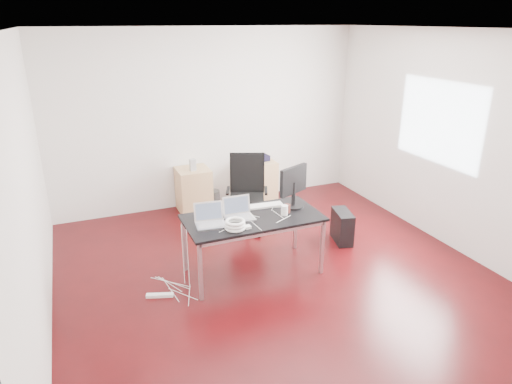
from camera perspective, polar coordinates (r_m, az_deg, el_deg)
name	(u,v)px	position (r m, az deg, el deg)	size (l,w,h in m)	color
room_shell	(278,161)	(5.11, 2.74, 3.85)	(5.00, 5.00, 5.00)	#310507
desk	(253,221)	(5.36, -0.40, -3.62)	(1.60, 0.80, 0.73)	black
office_chair	(247,189)	(6.54, -1.13, 0.33)	(0.63, 0.64, 1.08)	black
filing_cabinet_left	(194,190)	(7.31, -7.78, 0.25)	(0.50, 0.50, 0.70)	tan
filing_cabinet_right	(259,181)	(7.65, 0.36, 1.38)	(0.50, 0.50, 0.70)	tan
pc_tower	(342,226)	(6.40, 10.72, -4.25)	(0.20, 0.45, 0.44)	black
wastebasket	(213,199)	(7.48, -5.44, -0.88)	(0.24, 0.24, 0.28)	black
power_strip	(160,295)	(5.30, -11.93, -12.52)	(0.30, 0.06, 0.04)	white
laptop_left	(210,220)	(5.15, -5.75, -3.44)	(0.36, 0.29, 0.23)	silver
laptop_right	(239,213)	(5.30, -2.17, -2.62)	(0.34, 0.27, 0.23)	silver
monitor	(293,185)	(5.54, 4.69, 0.94)	(0.43, 0.26, 0.51)	black
keyboard	(265,206)	(5.62, 1.16, -1.70)	(0.44, 0.14, 0.02)	white
cup_white	(284,210)	(5.37, 3.58, -2.29)	(0.08, 0.08, 0.12)	white
cup_brown	(287,208)	(5.44, 3.91, -2.06)	(0.08, 0.08, 0.10)	#57251D
cable_coil	(235,225)	(5.01, -2.63, -4.10)	(0.24, 0.24, 0.11)	white
power_adapter	(247,227)	(5.05, -1.07, -4.38)	(0.07, 0.07, 0.03)	white
speaker	(193,165)	(7.09, -7.91, 3.37)	(0.09, 0.08, 0.18)	#9E9E9E
navy_garment	(259,158)	(7.56, 0.36, 4.29)	(0.30, 0.24, 0.09)	black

